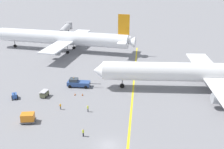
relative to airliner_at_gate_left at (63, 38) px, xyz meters
name	(u,v)px	position (x,y,z in m)	size (l,w,h in m)	color
ground_plane	(109,146)	(26.55, -61.79, -5.47)	(600.00, 600.00, 0.00)	gray
taxiway_stripe	(130,120)	(30.24, -51.79, -5.47)	(0.50, 120.00, 0.01)	yellow
airliner_at_gate_left	(63,38)	(0.00, 0.00, 0.00)	(60.70, 40.10, 15.96)	white
airliner_being_pushed	(205,72)	(49.61, -33.23, -0.33)	(60.68, 39.30, 16.49)	white
pushback_tug	(78,83)	(14.36, -35.15, -4.29)	(9.61, 2.85, 2.79)	#2D4C8C
gse_baggage_cart_near_cluster	(44,94)	(7.03, -42.62, -4.61)	(1.91, 2.91, 1.71)	#666B4C
gse_gpu_cart_small	(15,96)	(-0.35, -44.53, -4.67)	(2.40, 2.61, 1.90)	#2D5199
gse_container_dolly_flat	(28,118)	(7.85, -55.39, -4.29)	(3.57, 2.79, 2.15)	slate
ground_crew_wing_walker_right	(88,108)	(20.04, -49.27, -4.58)	(0.36, 0.36, 1.71)	#4C4C51
ground_crew_marshaller_foreground	(60,106)	(13.25, -48.84, -4.65)	(0.47, 0.36, 1.58)	#4C4C51
ground_crew_ramp_agent_by_cones	(83,133)	(21.08, -59.31, -4.57)	(0.36, 0.36, 1.72)	black
traffic_cone_wingtip_port	(75,94)	(14.85, -40.83, -5.19)	(0.44, 0.44, 0.60)	orange
traffic_cone_nose_left	(83,95)	(16.88, -40.74, -5.19)	(0.44, 0.44, 0.60)	orange
jet_bridge	(66,28)	(-5.53, 24.61, -1.15)	(4.95, 20.05, 6.10)	#B7B7BC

